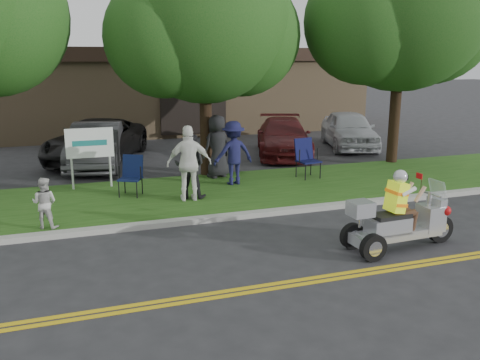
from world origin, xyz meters
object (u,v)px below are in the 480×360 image
object	(u,v)px
parked_car_left	(96,146)
parked_car_far_right	(349,130)
lawn_chair_a	(132,173)
spectator_adult_right	(189,163)
parked_car_right	(283,137)
trike_scooter	(398,222)
parked_car_mid	(97,141)
spectator_adult_mid	(190,166)
lawn_chair_b	(306,155)

from	to	relation	value
parked_car_left	parked_car_far_right	bearing A→B (deg)	13.38
lawn_chair_a	spectator_adult_right	world-z (taller)	spectator_adult_right
parked_car_left	parked_car_far_right	world-z (taller)	parked_car_far_right
parked_car_left	parked_car_right	distance (m)	6.76
parked_car_left	parked_car_far_right	distance (m)	9.89
parked_car_far_right	lawn_chair_a	bearing A→B (deg)	-134.58
trike_scooter	parked_car_far_right	xyz separation A→B (m)	(4.91, 10.10, 0.20)
parked_car_mid	parked_car_right	size ratio (longest dim) A/B	1.12
lawn_chair_a	parked_car_far_right	distance (m)	10.43
parked_car_far_right	parked_car_left	bearing A→B (deg)	-158.77
trike_scooter	lawn_chair_a	xyz separation A→B (m)	(-4.34, 5.29, 0.14)
spectator_adult_mid	parked_car_left	size ratio (longest dim) A/B	0.37
trike_scooter	parked_car_mid	size ratio (longest dim) A/B	0.46
lawn_chair_a	parked_car_right	bearing A→B (deg)	61.20
parked_car_mid	spectator_adult_right	bearing A→B (deg)	-49.95
trike_scooter	lawn_chair_a	distance (m)	6.84
spectator_adult_right	parked_car_right	size ratio (longest dim) A/B	0.40
lawn_chair_a	lawn_chair_b	distance (m)	5.17
parked_car_mid	parked_car_far_right	size ratio (longest dim) A/B	1.20
spectator_adult_right	parked_car_far_right	distance (m)	9.86
lawn_chair_a	parked_car_left	distance (m)	4.29
lawn_chair_a	lawn_chair_b	size ratio (longest dim) A/B	0.90
spectator_adult_right	parked_car_far_right	xyz separation A→B (m)	(7.96, 5.82, -0.30)
spectator_adult_mid	parked_car_far_right	distance (m)	9.65
lawn_chair_a	parked_car_left	size ratio (longest dim) A/B	0.23
spectator_adult_right	lawn_chair_a	bearing A→B (deg)	-30.40
lawn_chair_a	parked_car_mid	world-z (taller)	parked_car_mid
trike_scooter	spectator_adult_right	world-z (taller)	spectator_adult_right
lawn_chair_b	parked_car_far_right	bearing A→B (deg)	39.12
trike_scooter	spectator_adult_mid	bearing A→B (deg)	120.84
trike_scooter	lawn_chair_b	world-z (taller)	trike_scooter
lawn_chair_b	spectator_adult_mid	size ratio (longest dim) A/B	0.70
spectator_adult_mid	parked_car_right	bearing A→B (deg)	-108.00
parked_car_left	trike_scooter	bearing A→B (deg)	-52.41
lawn_chair_b	spectator_adult_mid	distance (m)	3.95
parked_car_mid	lawn_chair_a	bearing A→B (deg)	-60.28
parked_car_right	spectator_adult_right	bearing A→B (deg)	-113.17
spectator_adult_mid	spectator_adult_right	bearing A→B (deg)	99.42
lawn_chair_b	trike_scooter	bearing A→B (deg)	-106.52
parked_car_far_right	spectator_adult_right	bearing A→B (deg)	-125.88
spectator_adult_mid	parked_car_mid	bearing A→B (deg)	-47.00
parked_car_left	parked_car_far_right	size ratio (longest dim) A/B	1.02
parked_car_left	lawn_chair_a	bearing A→B (deg)	-71.60
spectator_adult_mid	parked_car_far_right	bearing A→B (deg)	-119.22
lawn_chair_b	parked_car_left	bearing A→B (deg)	137.71
lawn_chair_a	parked_car_left	world-z (taller)	parked_car_left
spectator_adult_mid	spectator_adult_right	xyz separation A→B (m)	(-0.07, -0.25, 0.12)
trike_scooter	parked_car_right	xyz separation A→B (m)	(1.79, 9.55, 0.13)
trike_scooter	lawn_chair_b	bearing A→B (deg)	79.37
parked_car_left	parked_car_mid	distance (m)	1.11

